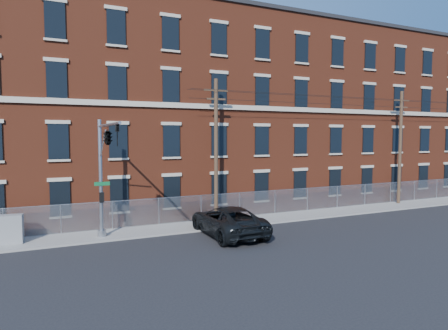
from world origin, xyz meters
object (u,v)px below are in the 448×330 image
at_px(pickup_truck, 228,221).
at_px(utility_pole_near, 216,148).
at_px(traffic_signal_mast, 106,150).
at_px(utility_cabinet, 10,229).

bearing_deg(pickup_truck, utility_pole_near, -101.69).
distance_m(traffic_signal_mast, utility_cabinet, 7.19).
bearing_deg(traffic_signal_mast, pickup_truck, -1.30).
xyz_separation_m(traffic_signal_mast, utility_cabinet, (-4.87, 2.84, -4.46)).
relative_size(utility_pole_near, pickup_truck, 1.53).
bearing_deg(pickup_truck, utility_cabinet, -13.04).
height_order(pickup_truck, utility_cabinet, pickup_truck).
distance_m(traffic_signal_mast, utility_pole_near, 8.70).
xyz_separation_m(utility_pole_near, pickup_truck, (-0.80, -3.58, -4.43)).
bearing_deg(utility_cabinet, pickup_truck, -6.89).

